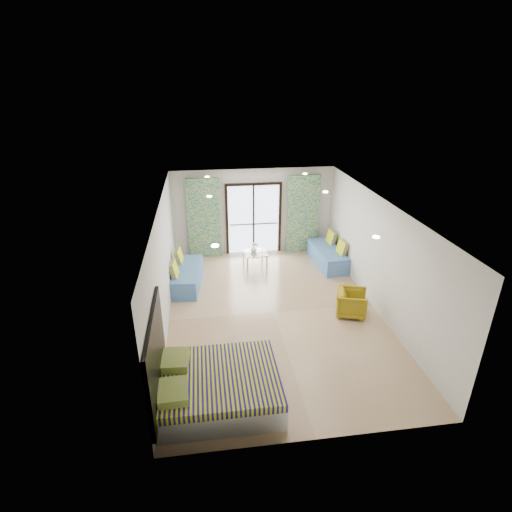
{
  "coord_description": "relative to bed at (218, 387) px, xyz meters",
  "views": [
    {
      "loc": [
        -1.56,
        -8.12,
        5.22
      ],
      "look_at": [
        -0.32,
        0.83,
        1.15
      ],
      "focal_mm": 28.0,
      "sensor_mm": 36.0,
      "label": 1
    }
  ],
  "objects": [
    {
      "name": "downlight_a",
      "position": [
        0.08,
        0.7,
        2.37
      ],
      "size": [
        0.12,
        0.12,
        0.02
      ],
      "primitive_type": "cylinder",
      "color": "#FFE0B2",
      "rests_on": "ceiling"
    },
    {
      "name": "balcony_door",
      "position": [
        1.48,
        6.42,
        0.96
      ],
      "size": [
        1.76,
        0.08,
        2.28
      ],
      "color": "black",
      "rests_on": "floor"
    },
    {
      "name": "downlight_e",
      "position": [
        0.08,
        5.7,
        2.37
      ],
      "size": [
        0.12,
        0.12,
        0.02
      ],
      "primitive_type": "cylinder",
      "color": "#FFE0B2",
      "rests_on": "ceiling"
    },
    {
      "name": "headboard",
      "position": [
        -0.98,
        -0.0,
        0.75
      ],
      "size": [
        0.06,
        2.1,
        1.5
      ],
      "primitive_type": "cube",
      "color": "black",
      "rests_on": "floor"
    },
    {
      "name": "floor",
      "position": [
        1.48,
        2.7,
        -0.3
      ],
      "size": [
        5.0,
        7.5,
        0.01
      ],
      "primitive_type": null,
      "color": "#97795A",
      "rests_on": "ground"
    },
    {
      "name": "daybed_right",
      "position": [
        3.59,
        5.19,
        -0.02
      ],
      "size": [
        0.82,
        1.87,
        0.9
      ],
      "rotation": [
        0.0,
        0.0,
        0.06
      ],
      "color": "#4972AF",
      "rests_on": "floor"
    },
    {
      "name": "bed",
      "position": [
        0.0,
        0.0,
        0.0
      ],
      "size": [
        2.08,
        1.7,
        0.72
      ],
      "color": "silver",
      "rests_on": "floor"
    },
    {
      "name": "wall_right",
      "position": [
        3.98,
        2.7,
        1.05
      ],
      "size": [
        0.01,
        7.5,
        2.7
      ],
      "primitive_type": null,
      "color": "silver",
      "rests_on": "ground"
    },
    {
      "name": "vase",
      "position": [
        1.34,
        5.37,
        0.24
      ],
      "size": [
        0.21,
        0.22,
        0.19
      ],
      "primitive_type": "imported",
      "rotation": [
        0.0,
        0.0,
        0.1
      ],
      "color": "white",
      "rests_on": "coffee_table"
    },
    {
      "name": "daybed_left",
      "position": [
        -0.64,
        4.4,
        -0.02
      ],
      "size": [
        0.9,
        1.89,
        0.9
      ],
      "rotation": [
        0.0,
        0.0,
        -0.11
      ],
      "color": "#4972AF",
      "rests_on": "floor"
    },
    {
      "name": "downlight_f",
      "position": [
        2.88,
        5.7,
        2.37
      ],
      "size": [
        0.12,
        0.12,
        0.02
      ],
      "primitive_type": "cylinder",
      "color": "#FFE0B2",
      "rests_on": "ceiling"
    },
    {
      "name": "switch_plate",
      "position": [
        -0.99,
        1.25,
        0.75
      ],
      "size": [
        0.02,
        0.1,
        0.1
      ],
      "primitive_type": "cube",
      "color": "silver",
      "rests_on": "wall_left"
    },
    {
      "name": "downlight_d",
      "position": [
        2.88,
        3.7,
        2.37
      ],
      "size": [
        0.12,
        0.12,
        0.02
      ],
      "primitive_type": "cylinder",
      "color": "#FFE0B2",
      "rests_on": "ceiling"
    },
    {
      "name": "wall_left",
      "position": [
        -1.02,
        2.7,
        1.05
      ],
      "size": [
        0.01,
        7.5,
        2.7
      ],
      "primitive_type": null,
      "color": "silver",
      "rests_on": "ground"
    },
    {
      "name": "downlight_b",
      "position": [
        2.88,
        0.7,
        2.37
      ],
      "size": [
        0.12,
        0.12,
        0.02
      ],
      "primitive_type": "cylinder",
      "color": "#FFE0B2",
      "rests_on": "ceiling"
    },
    {
      "name": "downlight_c",
      "position": [
        0.08,
        3.7,
        2.37
      ],
      "size": [
        0.12,
        0.12,
        0.02
      ],
      "primitive_type": "cylinder",
      "color": "#FFE0B2",
      "rests_on": "ceiling"
    },
    {
      "name": "wall_front",
      "position": [
        1.48,
        -1.05,
        1.05
      ],
      "size": [
        5.0,
        0.01,
        2.7
      ],
      "primitive_type": null,
      "color": "silver",
      "rests_on": "ground"
    },
    {
      "name": "ceiling",
      "position": [
        1.48,
        2.7,
        2.4
      ],
      "size": [
        5.0,
        7.5,
        0.01
      ],
      "primitive_type": null,
      "color": "silver",
      "rests_on": "ground"
    },
    {
      "name": "balcony_rail",
      "position": [
        1.48,
        6.43,
        0.65
      ],
      "size": [
        1.52,
        0.03,
        0.04
      ],
      "primitive_type": "cube",
      "color": "#595451",
      "rests_on": "balcony_door"
    },
    {
      "name": "armchair",
      "position": [
        3.29,
        2.37,
        0.05
      ],
      "size": [
        0.81,
        0.84,
        0.69
      ],
      "primitive_type": "imported",
      "rotation": [
        0.0,
        0.0,
        1.24
      ],
      "color": "olive",
      "rests_on": "floor"
    },
    {
      "name": "wall_back",
      "position": [
        1.48,
        6.45,
        1.05
      ],
      "size": [
        5.0,
        0.01,
        2.7
      ],
      "primitive_type": null,
      "color": "silver",
      "rests_on": "ground"
    },
    {
      "name": "curtain_left",
      "position": [
        -0.07,
        6.27,
        0.95
      ],
      "size": [
        1.0,
        0.1,
        2.5
      ],
      "primitive_type": "cube",
      "color": "beige",
      "rests_on": "floor"
    },
    {
      "name": "curtain_right",
      "position": [
        3.03,
        6.27,
        0.95
      ],
      "size": [
        1.0,
        0.1,
        2.5
      ],
      "primitive_type": "cube",
      "color": "beige",
      "rests_on": "floor"
    },
    {
      "name": "coffee_table",
      "position": [
        1.38,
        5.35,
        0.1
      ],
      "size": [
        0.73,
        0.73,
        0.78
      ],
      "rotation": [
        0.0,
        0.0,
        0.09
      ],
      "color": "silver",
      "rests_on": "floor"
    }
  ]
}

